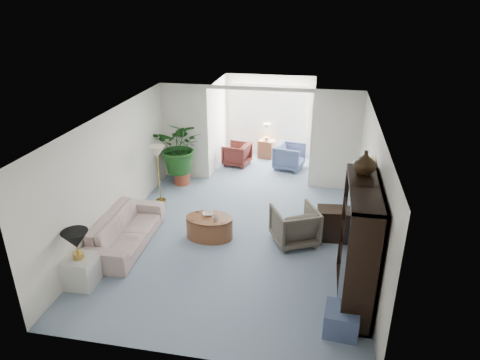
% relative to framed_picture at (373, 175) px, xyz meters
% --- Properties ---
extents(floor, '(6.00, 6.00, 0.00)m').
position_rel_framed_picture_xyz_m(floor, '(-2.46, 0.10, -1.70)').
color(floor, '#8C9BB9').
rests_on(floor, ground).
extents(sunroom_floor, '(2.60, 2.60, 0.00)m').
position_rel_framed_picture_xyz_m(sunroom_floor, '(-2.46, 4.20, -1.70)').
color(sunroom_floor, '#8C9BB9').
rests_on(sunroom_floor, ground).
extents(back_pier_left, '(1.20, 0.12, 2.50)m').
position_rel_framed_picture_xyz_m(back_pier_left, '(-4.36, 3.10, -0.45)').
color(back_pier_left, white).
rests_on(back_pier_left, ground).
extents(back_pier_right, '(1.20, 0.12, 2.50)m').
position_rel_framed_picture_xyz_m(back_pier_right, '(-0.56, 3.10, -0.45)').
color(back_pier_right, white).
rests_on(back_pier_right, ground).
extents(back_header, '(2.60, 0.12, 0.10)m').
position_rel_framed_picture_xyz_m(back_header, '(-2.46, 3.10, 0.75)').
color(back_header, white).
rests_on(back_header, back_pier_left).
extents(window_pane, '(2.20, 0.02, 1.50)m').
position_rel_framed_picture_xyz_m(window_pane, '(-2.46, 5.28, -0.30)').
color(window_pane, white).
extents(window_blinds, '(2.20, 0.02, 1.50)m').
position_rel_framed_picture_xyz_m(window_blinds, '(-2.46, 5.25, -0.30)').
color(window_blinds, white).
extents(framed_picture, '(0.04, 0.50, 0.40)m').
position_rel_framed_picture_xyz_m(framed_picture, '(0.00, 0.00, 0.00)').
color(framed_picture, beige).
extents(sofa, '(0.90, 2.19, 0.63)m').
position_rel_framed_picture_xyz_m(sofa, '(-4.53, -0.36, -1.38)').
color(sofa, beige).
rests_on(sofa, ground).
extents(end_table, '(0.50, 0.50, 0.54)m').
position_rel_framed_picture_xyz_m(end_table, '(-4.73, -1.71, -1.43)').
color(end_table, silver).
rests_on(end_table, ground).
extents(table_lamp, '(0.44, 0.44, 0.30)m').
position_rel_framed_picture_xyz_m(table_lamp, '(-4.73, -1.71, -0.81)').
color(table_lamp, black).
rests_on(table_lamp, end_table).
extents(floor_lamp, '(0.36, 0.36, 0.28)m').
position_rel_framed_picture_xyz_m(floor_lamp, '(-4.55, 1.57, -0.45)').
color(floor_lamp, beige).
rests_on(floor_lamp, ground).
extents(coffee_table, '(1.13, 1.13, 0.45)m').
position_rel_framed_picture_xyz_m(coffee_table, '(-2.99, 0.21, -1.47)').
color(coffee_table, brown).
rests_on(coffee_table, ground).
extents(coffee_bowl, '(0.25, 0.25, 0.05)m').
position_rel_framed_picture_xyz_m(coffee_bowl, '(-3.04, 0.31, -1.22)').
color(coffee_bowl, silver).
rests_on(coffee_bowl, coffee_table).
extents(coffee_cup, '(0.13, 0.13, 0.10)m').
position_rel_framed_picture_xyz_m(coffee_cup, '(-2.84, 0.11, -1.20)').
color(coffee_cup, '#B6AE9F').
rests_on(coffee_cup, coffee_table).
extents(wingback_chair, '(1.09, 1.10, 0.76)m').
position_rel_framed_picture_xyz_m(wingback_chair, '(-1.30, 0.34, -1.32)').
color(wingback_chair, '#5F574B').
rests_on(wingback_chair, ground).
extents(side_table_dark, '(0.59, 0.49, 0.66)m').
position_rel_framed_picture_xyz_m(side_table_dark, '(-0.60, 0.64, -1.37)').
color(side_table_dark, black).
rests_on(side_table_dark, ground).
extents(entertainment_cabinet, '(0.48, 1.79, 1.99)m').
position_rel_framed_picture_xyz_m(entertainment_cabinet, '(-0.23, -1.19, -0.70)').
color(entertainment_cabinet, black).
rests_on(entertainment_cabinet, ground).
extents(cabinet_urn, '(0.36, 0.36, 0.37)m').
position_rel_framed_picture_xyz_m(cabinet_urn, '(-0.23, -0.69, 0.48)').
color(cabinet_urn, black).
rests_on(cabinet_urn, entertainment_cabinet).
extents(ottoman, '(0.53, 0.53, 0.39)m').
position_rel_framed_picture_xyz_m(ottoman, '(-0.43, -2.00, -1.50)').
color(ottoman, '#4C5984').
rests_on(ottoman, ground).
extents(plant_pot, '(0.40, 0.40, 0.32)m').
position_rel_framed_picture_xyz_m(plant_pot, '(-4.36, 2.66, -1.54)').
color(plant_pot, '#9C452D').
rests_on(plant_pot, ground).
extents(house_plant, '(1.25, 1.08, 1.38)m').
position_rel_framed_picture_xyz_m(house_plant, '(-4.36, 2.66, -0.69)').
color(house_plant, '#1C4E1A').
rests_on(house_plant, plant_pot).
extents(sunroom_chair_blue, '(0.91, 0.89, 0.70)m').
position_rel_framed_picture_xyz_m(sunroom_chair_blue, '(-1.73, 4.23, -1.35)').
color(sunroom_chair_blue, '#4C5984').
rests_on(sunroom_chair_blue, ground).
extents(sunroom_chair_maroon, '(0.82, 0.81, 0.64)m').
position_rel_framed_picture_xyz_m(sunroom_chair_maroon, '(-3.23, 4.23, -1.38)').
color(sunroom_chair_maroon, '#5C231F').
rests_on(sunroom_chair_maroon, ground).
extents(sunroom_table, '(0.50, 0.42, 0.54)m').
position_rel_framed_picture_xyz_m(sunroom_table, '(-2.48, 4.98, -1.43)').
color(sunroom_table, brown).
rests_on(sunroom_table, ground).
extents(shelf_clutter, '(0.30, 1.12, 1.06)m').
position_rel_framed_picture_xyz_m(shelf_clutter, '(-0.28, -1.29, -0.61)').
color(shelf_clutter, '#2D2923').
rests_on(shelf_clutter, entertainment_cabinet).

